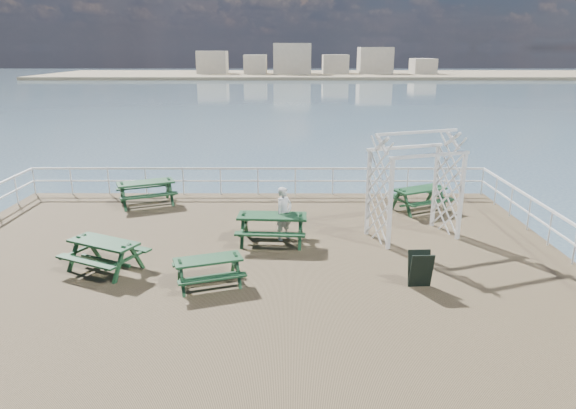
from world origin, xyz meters
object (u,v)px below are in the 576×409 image
at_px(picnic_table_e, 208,266).
at_px(trellis_arbor, 414,191).
at_px(person, 284,214).
at_px(picnic_table_a, 146,188).
at_px(picnic_table_d, 104,249).
at_px(picnic_table_b, 272,222).
at_px(picnic_table_c, 420,194).

relative_size(picnic_table_e, trellis_arbor, 0.60).
bearing_deg(person, picnic_table_e, -164.38).
relative_size(picnic_table_a, picnic_table_d, 1.07).
bearing_deg(trellis_arbor, picnic_table_d, 176.66).
bearing_deg(picnic_table_e, person, 41.47).
bearing_deg(picnic_table_e, picnic_table_b, 44.29).
relative_size(picnic_table_c, picnic_table_e, 1.22).
distance_m(picnic_table_a, picnic_table_e, 7.54).
bearing_deg(picnic_table_b, trellis_arbor, 10.78).
bearing_deg(picnic_table_c, picnic_table_d, -177.52).
xyz_separation_m(picnic_table_b, picnic_table_e, (-1.46, -2.87, -0.12)).
bearing_deg(picnic_table_c, person, -175.07).
bearing_deg(picnic_table_d, picnic_table_b, 50.81).
bearing_deg(picnic_table_d, picnic_table_c, 54.75).
relative_size(picnic_table_b, person, 1.30).
bearing_deg(picnic_table_a, picnic_table_d, -108.68).
bearing_deg(picnic_table_a, picnic_table_e, -87.27).
relative_size(picnic_table_c, trellis_arbor, 0.73).
xyz_separation_m(picnic_table_c, picnic_table_e, (-6.60, -6.06, -0.09)).
distance_m(trellis_arbor, person, 3.98).
xyz_separation_m(picnic_table_b, picnic_table_d, (-4.29, -1.99, -0.05)).
bearing_deg(picnic_table_d, person, 52.09).
relative_size(picnic_table_b, picnic_table_e, 1.08).
bearing_deg(picnic_table_b, picnic_table_a, 144.41).
distance_m(picnic_table_b, trellis_arbor, 4.38).
distance_m(picnic_table_b, person, 0.49).
bearing_deg(picnic_table_b, person, 43.34).
xyz_separation_m(picnic_table_a, picnic_table_b, (4.78, -3.91, 0.00)).
bearing_deg(person, picnic_table_b, 175.10).
xyz_separation_m(picnic_table_c, trellis_arbor, (-0.87, -2.66, 0.86)).
bearing_deg(person, picnic_table_c, -13.37).
bearing_deg(picnic_table_c, picnic_table_a, 149.62).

